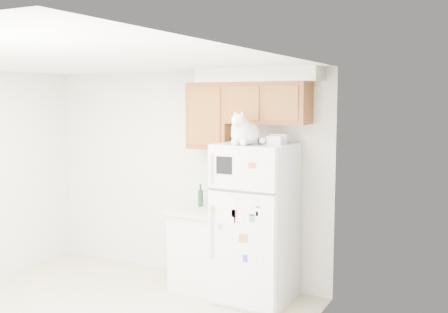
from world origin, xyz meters
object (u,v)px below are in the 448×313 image
Objects in this scene: cat at (244,132)px; storage_box_back at (279,139)px; bottle_green at (200,195)px; storage_box_front at (275,140)px; refrigerator at (255,223)px; bottle_amber at (214,194)px; base_counter at (203,248)px.

cat reaches higher than storage_box_back.
storage_box_front is at bearing -12.26° from bottle_green.
refrigerator is 5.40× the size of bottle_amber.
storage_box_front is 0.48× the size of bottle_amber.
bottle_green is (-1.02, 0.22, -0.69)m from storage_box_front.
cat is (-0.03, -0.22, 0.98)m from refrigerator.
bottle_amber is (-0.82, 0.08, -0.67)m from storage_box_back.
bottle_amber reaches higher than bottle_green.
refrigerator is 9.44× the size of storage_box_back.
storage_box_front is (0.23, -0.04, 0.89)m from refrigerator.
storage_box_front is at bearing 33.06° from cat.
base_counter is at bearing 173.91° from refrigerator.
cat is 2.78× the size of storage_box_back.
cat is at bearing -27.83° from bottle_green.
base_counter is 5.11× the size of storage_box_back.
base_counter is 1.59m from storage_box_front.
cat is 1.15m from bottle_green.
base_counter is at bearing -118.12° from bottle_amber.
base_counter is at bearing 174.03° from storage_box_back.
cat is at bearing -36.34° from bottle_amber.
storage_box_back is 0.17m from storage_box_front.
storage_box_back is (0.90, 0.06, 1.29)m from base_counter.
bottle_amber is (-0.58, 0.43, -0.75)m from cat.
storage_box_back is 0.68× the size of bottle_green.
storage_box_front is (0.92, -0.12, 1.28)m from base_counter.
bottle_green is at bearing 131.14° from base_counter.
bottle_green is at bearing 152.17° from cat.
storage_box_back is at bearing 32.15° from refrigerator.
cat reaches higher than bottle_amber.
bottle_amber is (0.07, 0.14, 0.61)m from base_counter.
base_counter is 1.57m from storage_box_back.
cat reaches higher than base_counter.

